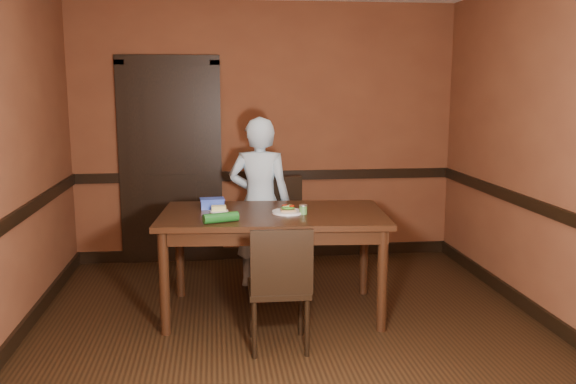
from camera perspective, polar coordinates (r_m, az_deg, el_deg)
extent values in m
cube|color=black|center=(4.57, 0.54, -13.84)|extent=(4.00, 4.50, 0.01)
cube|color=brown|center=(6.44, -2.04, 5.53)|extent=(4.00, 0.02, 2.70)
cube|color=brown|center=(2.04, 8.86, -4.20)|extent=(4.00, 0.02, 2.70)
cube|color=brown|center=(4.89, 24.52, 3.25)|extent=(0.02, 4.50, 2.70)
cube|color=black|center=(6.48, -2.01, 1.55)|extent=(4.00, 0.03, 0.10)
cube|color=black|center=(4.95, 24.00, -1.93)|extent=(0.03, 4.50, 0.10)
cube|color=black|center=(6.65, -1.96, -5.63)|extent=(4.00, 0.03, 0.12)
cube|color=black|center=(4.74, -24.69, -13.12)|extent=(0.03, 4.50, 0.12)
cube|color=black|center=(5.18, 23.33, -11.07)|extent=(0.03, 4.50, 0.12)
cube|color=black|center=(6.43, -10.92, 2.43)|extent=(0.85, 0.04, 2.05)
cube|color=black|center=(6.50, -15.09, 2.35)|extent=(0.10, 0.06, 2.15)
cube|color=black|center=(6.43, -6.68, 2.55)|extent=(0.10, 0.06, 2.15)
cube|color=black|center=(6.40, -11.23, 12.04)|extent=(1.05, 0.06, 0.10)
cube|color=black|center=(5.00, -1.40, -6.64)|extent=(1.87, 1.15, 0.84)
imported|color=#A9C5D6|center=(5.59, -2.65, -1.00)|extent=(0.65, 0.50, 1.57)
cylinder|color=white|center=(4.87, -0.01, -1.91)|extent=(0.25, 0.25, 0.01)
cube|color=#A47D4F|center=(4.86, -0.01, -1.73)|extent=(0.12, 0.11, 0.02)
ellipsoid|color=#3B8926|center=(4.86, -0.01, -1.48)|extent=(0.11, 0.10, 0.02)
cylinder|color=red|center=(4.87, -0.31, -1.26)|extent=(0.04, 0.04, 0.01)
cylinder|color=red|center=(4.85, 0.35, -1.31)|extent=(0.04, 0.04, 0.01)
cylinder|color=#88BC60|center=(4.83, -0.32, -1.37)|extent=(0.03, 0.03, 0.01)
cylinder|color=#88BC60|center=(4.88, 0.24, -1.24)|extent=(0.03, 0.03, 0.01)
cylinder|color=#88BC60|center=(4.86, -0.01, -1.30)|extent=(0.03, 0.03, 0.01)
cylinder|color=#497D3B|center=(4.82, 1.43, -1.70)|extent=(0.06, 0.06, 0.07)
cylinder|color=#B6B7B1|center=(4.81, 1.43, -1.25)|extent=(0.07, 0.07, 0.01)
cylinder|color=white|center=(4.95, -6.49, -1.77)|extent=(0.15, 0.15, 0.01)
cube|color=#DAD777|center=(4.95, -6.49, -1.50)|extent=(0.12, 0.08, 0.04)
cube|color=blue|center=(5.09, -7.10, -1.12)|extent=(0.20, 0.14, 0.07)
cube|color=blue|center=(5.08, -7.11, -0.66)|extent=(0.21, 0.15, 0.01)
cylinder|color=#164E19|center=(4.55, -6.31, -2.40)|extent=(0.28, 0.16, 0.07)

